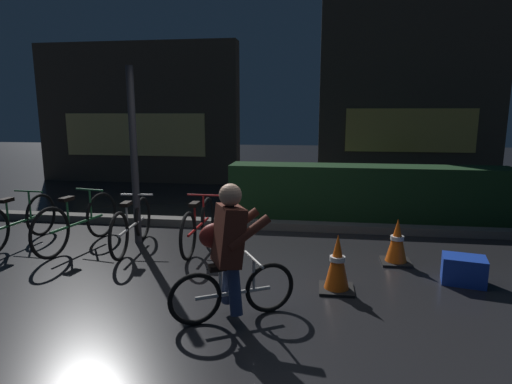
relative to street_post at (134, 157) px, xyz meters
name	(u,v)px	position (x,y,z in m)	size (l,w,h in m)	color
ground_plane	(231,280)	(1.61, -1.20, -1.23)	(40.00, 40.00, 0.00)	black
sidewalk_curb	(258,224)	(1.61, 1.00, -1.17)	(12.00, 0.24, 0.12)	#56544F
hedge_row	(367,192)	(3.41, 1.90, -0.76)	(4.80, 0.70, 0.94)	#19381C
storefront_left	(138,114)	(-2.24, 5.30, 0.58)	(5.44, 0.54, 3.64)	#42382D
storefront_right	(411,84)	(4.86, 6.00, 1.34)	(4.61, 0.54, 5.18)	#42382D
street_post	(134,157)	(0.00, 0.00, 0.00)	(0.10, 0.10, 2.47)	#2D2D33
parked_bike_leftmost	(18,222)	(-1.62, -0.35, -0.90)	(0.46, 1.59, 0.73)	black
parked_bike_left_mid	(78,222)	(-0.73, -0.32, -0.88)	(0.46, 1.67, 0.78)	black
parked_bike_center_left	(132,225)	(0.04, -0.28, -0.91)	(0.46, 1.56, 0.72)	black
parked_bike_center_right	(199,225)	(0.94, -0.14, -0.91)	(0.46, 1.54, 0.71)	black
traffic_cone_near	(337,264)	(2.76, -1.30, -0.94)	(0.36, 0.36, 0.61)	black
traffic_cone_far	(397,242)	(3.53, -0.36, -0.96)	(0.36, 0.36, 0.57)	black
blue_crate	(464,270)	(4.15, -0.90, -1.08)	(0.44, 0.32, 0.30)	#193DB7
cyclist	(229,252)	(1.78, -2.04, -0.61)	(1.06, 0.61, 1.25)	black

